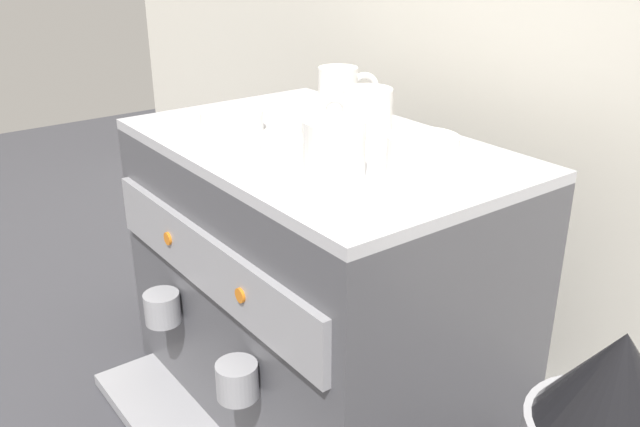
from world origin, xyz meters
TOP-DOWN VIEW (x-y plane):
  - ground_plane at (0.00, 0.00)m, footprint 4.00×4.00m
  - tiled_backsplash_wall at (0.00, 0.36)m, footprint 2.80×0.03m
  - espresso_machine at (0.00, -0.00)m, footprint 0.60×0.49m
  - ceramic_cup_0 at (-0.12, 0.13)m, footprint 0.07×0.10m
  - ceramic_cup_1 at (0.13, -0.08)m, footprint 0.12×0.08m
  - ceramic_cup_2 at (-0.00, 0.09)m, footprint 0.09×0.10m
  - ceramic_bowl_0 at (0.17, 0.04)m, footprint 0.10×0.10m
  - ceramic_bowl_1 at (0.04, -0.07)m, footprint 0.09×0.09m
  - ceramic_bowl_2 at (-0.13, -0.07)m, footprint 0.10×0.10m
  - milk_pitcher at (-0.42, -0.01)m, footprint 0.10×0.10m

SIDE VIEW (x-z plane):
  - ground_plane at x=0.00m, z-range 0.00..0.00m
  - milk_pitcher at x=-0.42m, z-range 0.00..0.14m
  - espresso_machine at x=0.00m, z-range 0.00..0.45m
  - ceramic_bowl_2 at x=-0.13m, z-range 0.45..0.48m
  - ceramic_bowl_1 at x=0.04m, z-range 0.45..0.49m
  - ceramic_bowl_0 at x=0.17m, z-range 0.45..0.50m
  - ceramic_cup_2 at x=0.00m, z-range 0.45..0.52m
  - ceramic_cup_1 at x=0.13m, z-range 0.45..0.53m
  - ceramic_cup_0 at x=-0.12m, z-range 0.45..0.53m
  - tiled_backsplash_wall at x=0.00m, z-range 0.00..1.12m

